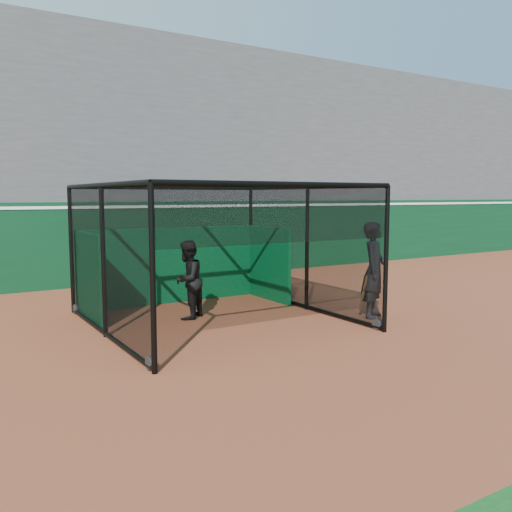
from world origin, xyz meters
TOP-DOWN VIEW (x-y plane):
  - ground at (0.00, 0.00)m, footprint 120.00×120.00m
  - outfield_wall at (0.00, 8.50)m, footprint 50.00×0.50m
  - grandstand at (0.00, 12.27)m, footprint 50.00×7.85m
  - batting_cage at (-0.10, 2.35)m, footprint 4.89×5.19m
  - batter at (-0.50, 2.91)m, footprint 1.06×1.04m
  - on_deck_player at (3.05, 0.87)m, footprint 0.92×0.85m

SIDE VIEW (x-z plane):
  - ground at x=0.00m, z-range 0.00..0.00m
  - batter at x=-0.50m, z-range 0.00..1.72m
  - on_deck_player at x=3.05m, z-range 0.00..2.11m
  - outfield_wall at x=0.00m, z-range 0.04..2.54m
  - batting_cage at x=-0.10m, z-range 0.00..2.88m
  - grandstand at x=0.00m, z-range 0.00..8.95m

